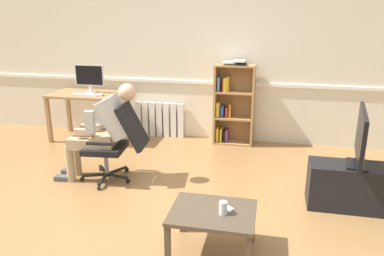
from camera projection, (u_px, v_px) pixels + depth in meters
The scene contains 15 objects.
ground_plane at pixel (159, 218), 3.70m from camera, with size 18.00×18.00×0.00m, color olive.
back_wall at pixel (207, 55), 5.78m from camera, with size 12.00×0.13×2.70m.
computer_desk at pixel (88, 100), 5.90m from camera, with size 1.18×0.68×0.76m.
imac_monitor at pixel (89, 77), 5.86m from camera, with size 0.49×0.14×0.44m.
keyboard at pixel (86, 95), 5.72m from camera, with size 0.43×0.12×0.02m, color silver.
computer_mouse at pixel (101, 95), 5.69m from camera, with size 0.06×0.10×0.03m, color white.
bookshelf at pixel (232, 104), 5.71m from camera, with size 0.61×0.29×1.31m.
radiator at pixel (160, 119), 6.15m from camera, with size 0.82×0.08×0.57m.
office_chair at pixel (118, 140), 4.42m from camera, with size 0.83×0.62×0.96m.
person_seated at pixel (102, 129), 4.40m from camera, with size 1.04×0.42×1.20m.
tv_stand at pixel (354, 187), 3.85m from camera, with size 0.92×0.37×0.48m.
tv_screen at pixel (361, 137), 3.69m from camera, with size 0.25×0.86×0.58m.
coffee_table at pixel (213, 216), 3.09m from camera, with size 0.71×0.56×0.39m.
drinking_glass at pixel (223, 208), 3.01m from camera, with size 0.07×0.07×0.11m, color silver.
spare_remote at pixel (227, 207), 3.12m from camera, with size 0.04×0.15×0.02m, color white.
Camera 1 is at (1.02, -3.13, 1.95)m, focal length 34.62 mm.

